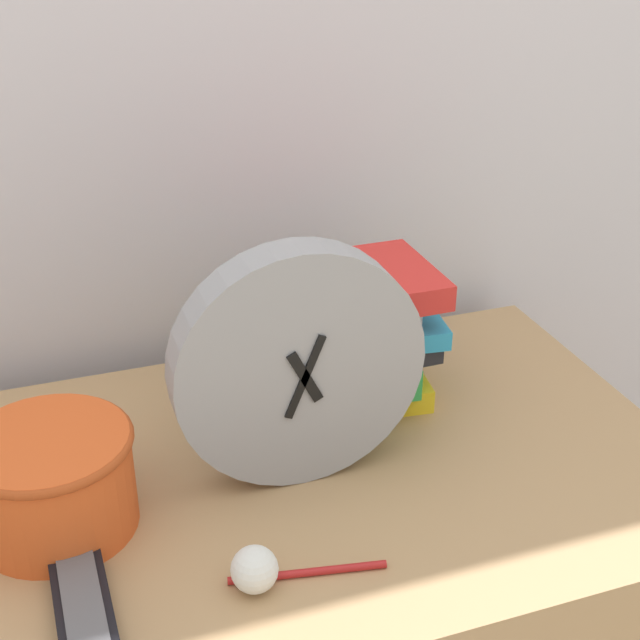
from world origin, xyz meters
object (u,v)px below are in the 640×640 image
at_px(book_stack, 339,335).
at_px(pen, 308,572).
at_px(tv_remote, 84,610).
at_px(desk_clock, 298,367).
at_px(crumpled_paper_ball, 254,569).
at_px(basket, 52,478).

distance_m(book_stack, pen, 0.33).
bearing_deg(book_stack, tv_remote, -141.91).
distance_m(tv_remote, pen, 0.21).
relative_size(desk_clock, tv_remote, 1.62).
bearing_deg(tv_remote, pen, -4.02).
relative_size(book_stack, crumpled_paper_ball, 5.42).
height_order(desk_clock, basket, desk_clock).
height_order(crumpled_paper_ball, pen, crumpled_paper_ball).
distance_m(book_stack, basket, 0.39).
bearing_deg(crumpled_paper_ball, book_stack, 56.46).
distance_m(desk_clock, crumpled_paper_ball, 0.22).
xyz_separation_m(desk_clock, book_stack, (0.09, 0.13, -0.04)).
height_order(book_stack, basket, book_stack).
bearing_deg(book_stack, desk_clock, -126.12).
height_order(tv_remote, pen, tv_remote).
bearing_deg(desk_clock, tv_remote, -150.45).
bearing_deg(book_stack, pen, -115.53).
bearing_deg(book_stack, basket, -159.97).
distance_m(crumpled_paper_ball, pen, 0.06).
bearing_deg(tv_remote, desk_clock, 29.55).
xyz_separation_m(desk_clock, crumpled_paper_ball, (-0.10, -0.16, -0.12)).
bearing_deg(tv_remote, book_stack, 38.09).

